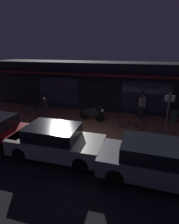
{
  "coord_description": "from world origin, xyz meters",
  "views": [
    {
      "loc": [
        2.74,
        -7.41,
        4.53
      ],
      "look_at": [
        -0.03,
        2.4,
        0.95
      ],
      "focal_mm": 28.92,
      "sensor_mm": 36.0,
      "label": 1
    }
  ],
  "objects": [
    {
      "name": "bicycle_extra",
      "position": [
        2.51,
        2.46,
        0.51
      ],
      "size": [
        1.65,
        0.42,
        0.91
      ],
      "color": "black",
      "rests_on": "sidewalk_slab"
    },
    {
      "name": "motorcycle",
      "position": [
        -0.03,
        3.06,
        0.65
      ],
      "size": [
        1.7,
        0.59,
        0.97
      ],
      "color": "black",
      "rests_on": "sidewalk_slab"
    },
    {
      "name": "trash_bin",
      "position": [
        4.98,
        4.2,
        0.62
      ],
      "size": [
        0.48,
        0.48,
        0.93
      ],
      "color": "#2D4C33",
      "rests_on": "sidewalk_slab"
    },
    {
      "name": "parked_car_across",
      "position": [
        3.51,
        -1.43,
        0.7
      ],
      "size": [
        4.14,
        1.86,
        1.42
      ],
      "color": "black",
      "rests_on": "ground_plane"
    },
    {
      "name": "ground_plane",
      "position": [
        0.0,
        0.0,
        0.0
      ],
      "size": [
        60.0,
        60.0,
        0.0
      ],
      "primitive_type": "plane",
      "color": "black"
    },
    {
      "name": "person_bystander",
      "position": [
        2.97,
        4.39,
        1.03
      ],
      "size": [
        0.47,
        0.52,
        1.67
      ],
      "color": "#28232D",
      "rests_on": "sidewalk_slab"
    },
    {
      "name": "parked_car_far",
      "position": [
        -0.59,
        -1.07,
        0.7
      ],
      "size": [
        4.11,
        1.8,
        1.42
      ],
      "color": "black",
      "rests_on": "ground_plane"
    },
    {
      "name": "storefront_building",
      "position": [
        0.0,
        6.39,
        1.8
      ],
      "size": [
        18.0,
        3.3,
        3.6
      ],
      "color": "black",
      "rests_on": "ground_plane"
    },
    {
      "name": "person_photographer",
      "position": [
        -2.6,
        1.72,
        1.03
      ],
      "size": [
        0.41,
        0.62,
        1.67
      ],
      "color": "#28232D",
      "rests_on": "sidewalk_slab"
    },
    {
      "name": "bicycle_parked",
      "position": [
        -4.26,
        2.93,
        0.51
      ],
      "size": [
        1.66,
        0.42,
        0.91
      ],
      "color": "black",
      "rests_on": "sidewalk_slab"
    },
    {
      "name": "sign_post",
      "position": [
        4.17,
        1.62,
        1.51
      ],
      "size": [
        0.44,
        0.09,
        2.4
      ],
      "color": "#47474C",
      "rests_on": "sidewalk_slab"
    },
    {
      "name": "sidewalk_slab",
      "position": [
        0.0,
        3.0,
        0.07
      ],
      "size": [
        18.0,
        4.0,
        0.15
      ],
      "primitive_type": "cube",
      "color": "brown",
      "rests_on": "ground_plane"
    }
  ]
}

